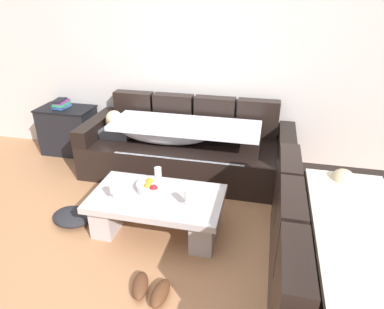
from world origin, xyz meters
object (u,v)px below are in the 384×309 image
coffee_table (157,209)px  wine_glass_far_back (158,172)px  wine_glass_near_left (113,189)px  wine_glass_near_right (188,195)px  side_cabinet (69,130)px  pair_of_shoes (150,289)px  crumpled_garment (72,217)px  couch_near_window (337,266)px  couch_along_wall (184,148)px  fruit_bowl (151,186)px  book_stack_on_cabinet (61,104)px

coffee_table → wine_glass_far_back: (-0.05, 0.22, 0.26)m
wine_glass_near_left → wine_glass_near_right: size_ratio=1.00×
side_cabinet → pair_of_shoes: bearing=-48.0°
crumpled_garment → wine_glass_near_right: bearing=-1.3°
couch_near_window → crumpled_garment: bearing=79.6°
crumpled_garment → couch_along_wall: bearing=56.2°
side_cabinet → couch_near_window: bearing=-30.4°
coffee_table → side_cabinet: size_ratio=1.67×
couch_along_wall → couch_near_window: size_ratio=1.22×
fruit_bowl → pair_of_shoes: (0.25, -0.82, -0.38)m
couch_near_window → wine_glass_near_right: size_ratio=12.27×
couch_near_window → wine_glass_near_right: 1.23m
fruit_bowl → crumpled_garment: 0.87m
coffee_table → wine_glass_near_left: wine_glass_near_left is taller
couch_near_window → side_cabinet: size_ratio=2.83×
couch_along_wall → fruit_bowl: 1.07m
book_stack_on_cabinet → pair_of_shoes: (1.95, -2.12, -0.65)m
wine_glass_far_back → crumpled_garment: bearing=-159.9°
wine_glass_far_back → pair_of_shoes: bearing=-76.4°
book_stack_on_cabinet → wine_glass_near_right: bearing=-35.3°
couch_along_wall → coffee_table: size_ratio=2.06×
wine_glass_near_left → crumpled_garment: 0.68m
coffee_table → wine_glass_near_left: (-0.34, -0.15, 0.26)m
wine_glass_near_left → book_stack_on_cabinet: 2.10m
book_stack_on_cabinet → pair_of_shoes: size_ratio=0.75×
pair_of_shoes → wine_glass_far_back: bearing=103.6°
book_stack_on_cabinet → pair_of_shoes: bearing=-47.4°
couch_near_window → book_stack_on_cabinet: couch_near_window is taller
couch_near_window → couch_along_wall: bearing=42.6°
wine_glass_far_back → book_stack_on_cabinet: book_stack_on_cabinet is taller
pair_of_shoes → wine_glass_near_right: bearing=77.3°
wine_glass_near_right → wine_glass_far_back: bearing=139.4°
side_cabinet → wine_glass_near_right: bearing=-35.9°
wine_glass_near_left → fruit_bowl: bearing=41.4°
couch_near_window → pair_of_shoes: size_ratio=6.16×
wine_glass_near_right → wine_glass_far_back: size_ratio=1.00×
crumpled_garment → pair_of_shoes: bearing=-32.6°
side_cabinet → crumpled_garment: side_cabinet is taller
coffee_table → couch_along_wall: bearing=91.9°
coffee_table → wine_glass_far_back: size_ratio=7.23×
fruit_bowl → pair_of_shoes: 0.94m
coffee_table → fruit_bowl: size_ratio=4.29×
book_stack_on_cabinet → crumpled_garment: (0.91, -1.45, -0.63)m
couch_along_wall → crumpled_garment: couch_along_wall is taller
pair_of_shoes → fruit_bowl: bearing=107.2°
wine_glass_far_back → crumpled_garment: wine_glass_far_back is taller
couch_near_window → side_cabinet: 3.71m
pair_of_shoes → crumpled_garment: crumpled_garment is taller
book_stack_on_cabinet → pair_of_shoes: book_stack_on_cabinet is taller
crumpled_garment → wine_glass_near_left: bearing=-8.0°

